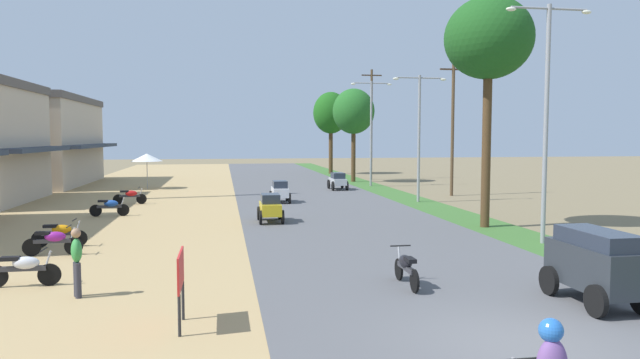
{
  "coord_description": "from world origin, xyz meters",
  "views": [
    {
      "loc": [
        -5.25,
        -9.28,
        3.8
      ],
      "look_at": [
        -0.35,
        19.58,
        1.6
      ],
      "focal_mm": 32.23,
      "sensor_mm": 36.0,
      "label": 1
    }
  ],
  "objects_px": {
    "parked_motorbike_second": "(53,240)",
    "parked_motorbike_fifth": "(130,195)",
    "median_tree_third": "(331,113)",
    "car_sedan_silver": "(338,180)",
    "car_van_charcoal": "(594,262)",
    "car_hatchback_yellow": "(270,207)",
    "median_tree_nearest": "(489,40)",
    "motorbike_ahead_second": "(406,266)",
    "utility_pole_near": "(453,126)",
    "median_tree_second": "(354,112)",
    "streetlamp_far": "(371,126)",
    "pedestrian_on_shoulder": "(77,259)",
    "streetlamp_near": "(546,108)",
    "car_hatchback_white": "(280,191)",
    "vendor_umbrella": "(147,157)",
    "parked_motorbike_third": "(60,233)",
    "street_signboard": "(181,275)",
    "utility_pole_far": "(371,123)",
    "streetlamp_mid": "(419,129)",
    "parked_motorbike_nearest": "(24,267)"
  },
  "relations": [
    {
      "from": "street_signboard",
      "to": "utility_pole_near",
      "type": "xyz_separation_m",
      "value": [
        15.3,
        23.46,
        3.35
      ]
    },
    {
      "from": "vendor_umbrella",
      "to": "car_van_charcoal",
      "type": "height_order",
      "value": "vendor_umbrella"
    },
    {
      "from": "median_tree_nearest",
      "to": "motorbike_ahead_second",
      "type": "distance_m",
      "value": 12.75
    },
    {
      "from": "median_tree_nearest",
      "to": "car_hatchback_white",
      "type": "relative_size",
      "value": 4.68
    },
    {
      "from": "vendor_umbrella",
      "to": "pedestrian_on_shoulder",
      "type": "distance_m",
      "value": 28.69
    },
    {
      "from": "parked_motorbike_fifth",
      "to": "median_tree_nearest",
      "type": "xyz_separation_m",
      "value": [
        15.75,
        -10.77,
        7.14
      ]
    },
    {
      "from": "parked_motorbike_fifth",
      "to": "utility_pole_near",
      "type": "xyz_separation_m",
      "value": [
        19.54,
        1.88,
        3.9
      ]
    },
    {
      "from": "parked_motorbike_second",
      "to": "parked_motorbike_third",
      "type": "bearing_deg",
      "value": 97.24
    },
    {
      "from": "parked_motorbike_third",
      "to": "pedestrian_on_shoulder",
      "type": "bearing_deg",
      "value": -72.26
    },
    {
      "from": "median_tree_second",
      "to": "streetlamp_far",
      "type": "relative_size",
      "value": 0.97
    },
    {
      "from": "parked_motorbike_fifth",
      "to": "streetlamp_far",
      "type": "xyz_separation_m",
      "value": [
        16.12,
        9.26,
        4.04
      ]
    },
    {
      "from": "utility_pole_near",
      "to": "car_hatchback_yellow",
      "type": "bearing_deg",
      "value": -141.5
    },
    {
      "from": "parked_motorbike_second",
      "to": "streetlamp_near",
      "type": "relative_size",
      "value": 0.22
    },
    {
      "from": "car_van_charcoal",
      "to": "car_hatchback_yellow",
      "type": "distance_m",
      "value": 14.83
    },
    {
      "from": "parked_motorbike_second",
      "to": "parked_motorbike_fifth",
      "type": "xyz_separation_m",
      "value": [
        0.21,
        13.9,
        0.0
      ]
    },
    {
      "from": "streetlamp_near",
      "to": "car_hatchback_white",
      "type": "height_order",
      "value": "streetlamp_near"
    },
    {
      "from": "pedestrian_on_shoulder",
      "to": "streetlamp_near",
      "type": "bearing_deg",
      "value": 17.18
    },
    {
      "from": "streetlamp_near",
      "to": "car_hatchback_yellow",
      "type": "height_order",
      "value": "streetlamp_near"
    },
    {
      "from": "median_tree_nearest",
      "to": "utility_pole_near",
      "type": "bearing_deg",
      "value": 73.33
    },
    {
      "from": "parked_motorbike_third",
      "to": "motorbike_ahead_second",
      "type": "bearing_deg",
      "value": -34.77
    },
    {
      "from": "utility_pole_near",
      "to": "car_hatchback_yellow",
      "type": "relative_size",
      "value": 4.26
    },
    {
      "from": "median_tree_nearest",
      "to": "streetlamp_mid",
      "type": "bearing_deg",
      "value": 87.7
    },
    {
      "from": "parked_motorbike_third",
      "to": "median_tree_nearest",
      "type": "bearing_deg",
      "value": 5.89
    },
    {
      "from": "median_tree_third",
      "to": "car_hatchback_white",
      "type": "distance_m",
      "value": 26.4
    },
    {
      "from": "median_tree_third",
      "to": "parked_motorbike_third",
      "type": "bearing_deg",
      "value": -113.97
    },
    {
      "from": "pedestrian_on_shoulder",
      "to": "car_hatchback_white",
      "type": "relative_size",
      "value": 0.81
    },
    {
      "from": "car_hatchback_yellow",
      "to": "median_tree_third",
      "type": "bearing_deg",
      "value": 74.76
    },
    {
      "from": "pedestrian_on_shoulder",
      "to": "utility_pole_near",
      "type": "relative_size",
      "value": 0.19
    },
    {
      "from": "vendor_umbrella",
      "to": "motorbike_ahead_second",
      "type": "height_order",
      "value": "vendor_umbrella"
    },
    {
      "from": "utility_pole_near",
      "to": "motorbike_ahead_second",
      "type": "bearing_deg",
      "value": -115.22
    },
    {
      "from": "median_tree_nearest",
      "to": "median_tree_third",
      "type": "height_order",
      "value": "median_tree_nearest"
    },
    {
      "from": "vendor_umbrella",
      "to": "car_sedan_silver",
      "type": "distance_m",
      "value": 13.74
    },
    {
      "from": "utility_pole_near",
      "to": "parked_motorbike_third",
      "type": "bearing_deg",
      "value": -144.31
    },
    {
      "from": "vendor_umbrella",
      "to": "median_tree_nearest",
      "type": "xyz_separation_m",
      "value": [
        16.03,
        -20.39,
        5.38
      ]
    },
    {
      "from": "streetlamp_far",
      "to": "car_hatchback_white",
      "type": "relative_size",
      "value": 3.93
    },
    {
      "from": "streetlamp_near",
      "to": "streetlamp_far",
      "type": "bearing_deg",
      "value": 90.0
    },
    {
      "from": "median_tree_third",
      "to": "car_sedan_silver",
      "type": "relative_size",
      "value": 3.63
    },
    {
      "from": "utility_pole_far",
      "to": "pedestrian_on_shoulder",
      "type": "bearing_deg",
      "value": -114.82
    },
    {
      "from": "utility_pole_near",
      "to": "car_hatchback_white",
      "type": "height_order",
      "value": "utility_pole_near"
    },
    {
      "from": "median_tree_second",
      "to": "car_van_charcoal",
      "type": "height_order",
      "value": "median_tree_second"
    },
    {
      "from": "median_tree_nearest",
      "to": "streetlamp_far",
      "type": "distance_m",
      "value": 20.27
    },
    {
      "from": "utility_pole_near",
      "to": "streetlamp_far",
      "type": "bearing_deg",
      "value": 114.84
    },
    {
      "from": "streetlamp_mid",
      "to": "median_tree_nearest",
      "type": "bearing_deg",
      "value": -92.3
    },
    {
      "from": "parked_motorbike_nearest",
      "to": "motorbike_ahead_second",
      "type": "distance_m",
      "value": 9.52
    },
    {
      "from": "street_signboard",
      "to": "pedestrian_on_shoulder",
      "type": "distance_m",
      "value": 3.64
    },
    {
      "from": "vendor_umbrella",
      "to": "median_tree_second",
      "type": "bearing_deg",
      "value": 13.73
    },
    {
      "from": "median_tree_nearest",
      "to": "street_signboard",
      "type": "bearing_deg",
      "value": -136.81
    },
    {
      "from": "car_hatchback_white",
      "to": "parked_motorbike_third",
      "type": "bearing_deg",
      "value": -126.22
    },
    {
      "from": "median_tree_third",
      "to": "motorbike_ahead_second",
      "type": "distance_m",
      "value": 44.18
    },
    {
      "from": "parked_motorbike_fifth",
      "to": "motorbike_ahead_second",
      "type": "xyz_separation_m",
      "value": [
        9.54,
        -19.34,
        0.02
      ]
    }
  ]
}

